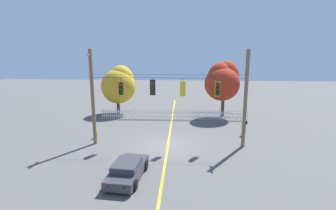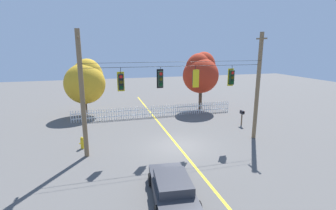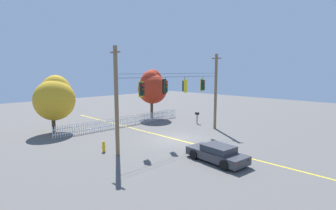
{
  "view_description": "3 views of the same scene",
  "coord_description": "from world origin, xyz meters",
  "px_view_note": "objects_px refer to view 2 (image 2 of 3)",
  "views": [
    {
      "loc": [
        1.22,
        -21.42,
        8.17
      ],
      "look_at": [
        -0.04,
        0.86,
        3.16
      ],
      "focal_mm": 29.74,
      "sensor_mm": 36.0,
      "label": 1
    },
    {
      "loc": [
        -5.01,
        -15.38,
        6.69
      ],
      "look_at": [
        -0.63,
        0.31,
        2.9
      ],
      "focal_mm": 26.56,
      "sensor_mm": 36.0,
      "label": 2
    },
    {
      "loc": [
        -16.13,
        -15.27,
        5.99
      ],
      "look_at": [
        -0.43,
        0.48,
        3.06
      ],
      "focal_mm": 27.51,
      "sensor_mm": 36.0,
      "label": 3
    }
  ],
  "objects_px": {
    "traffic_signal_eastbound_side": "(195,78)",
    "parked_car": "(172,188)",
    "autumn_maple_mid": "(201,73)",
    "traffic_signal_northbound_secondary": "(121,82)",
    "traffic_signal_northbound_primary": "(160,79)",
    "roadside_mailbox": "(242,113)",
    "traffic_signal_southbound_primary": "(231,77)",
    "fire_hydrant": "(82,143)",
    "autumn_maple_near_fence": "(86,82)"
  },
  "relations": [
    {
      "from": "traffic_signal_eastbound_side",
      "to": "traffic_signal_northbound_secondary",
      "type": "bearing_deg",
      "value": 179.77
    },
    {
      "from": "autumn_maple_near_fence",
      "to": "fire_hydrant",
      "type": "relative_size",
      "value": 6.84
    },
    {
      "from": "parked_car",
      "to": "fire_hydrant",
      "type": "relative_size",
      "value": 5.31
    },
    {
      "from": "traffic_signal_eastbound_side",
      "to": "traffic_signal_southbound_primary",
      "type": "distance_m",
      "value": 2.7
    },
    {
      "from": "traffic_signal_southbound_primary",
      "to": "autumn_maple_mid",
      "type": "height_order",
      "value": "autumn_maple_mid"
    },
    {
      "from": "traffic_signal_northbound_secondary",
      "to": "autumn_maple_mid",
      "type": "xyz_separation_m",
      "value": [
        9.23,
        9.29,
        -0.58
      ]
    },
    {
      "from": "traffic_signal_eastbound_side",
      "to": "fire_hydrant",
      "type": "height_order",
      "value": "traffic_signal_eastbound_side"
    },
    {
      "from": "autumn_maple_mid",
      "to": "fire_hydrant",
      "type": "bearing_deg",
      "value": -146.19
    },
    {
      "from": "autumn_maple_near_fence",
      "to": "autumn_maple_mid",
      "type": "distance_m",
      "value": 11.84
    },
    {
      "from": "traffic_signal_southbound_primary",
      "to": "autumn_maple_mid",
      "type": "relative_size",
      "value": 0.23
    },
    {
      "from": "traffic_signal_northbound_primary",
      "to": "parked_car",
      "type": "bearing_deg",
      "value": -99.09
    },
    {
      "from": "traffic_signal_northbound_primary",
      "to": "traffic_signal_southbound_primary",
      "type": "relative_size",
      "value": 0.96
    },
    {
      "from": "traffic_signal_eastbound_side",
      "to": "parked_car",
      "type": "bearing_deg",
      "value": -119.49
    },
    {
      "from": "traffic_signal_eastbound_side",
      "to": "roadside_mailbox",
      "type": "height_order",
      "value": "traffic_signal_eastbound_side"
    },
    {
      "from": "autumn_maple_mid",
      "to": "parked_car",
      "type": "height_order",
      "value": "autumn_maple_mid"
    },
    {
      "from": "traffic_signal_southbound_primary",
      "to": "roadside_mailbox",
      "type": "xyz_separation_m",
      "value": [
        2.98,
        3.02,
        -3.57
      ]
    },
    {
      "from": "autumn_maple_mid",
      "to": "roadside_mailbox",
      "type": "xyz_separation_m",
      "value": [
        1.34,
        -6.27,
        -2.97
      ]
    },
    {
      "from": "fire_hydrant",
      "to": "traffic_signal_northbound_secondary",
      "type": "bearing_deg",
      "value": -26.74
    },
    {
      "from": "traffic_signal_southbound_primary",
      "to": "autumn_maple_near_fence",
      "type": "relative_size",
      "value": 0.26
    },
    {
      "from": "traffic_signal_eastbound_side",
      "to": "fire_hydrant",
      "type": "xyz_separation_m",
      "value": [
        -7.53,
        1.35,
        -4.28
      ]
    },
    {
      "from": "traffic_signal_northbound_secondary",
      "to": "autumn_maple_mid",
      "type": "height_order",
      "value": "autumn_maple_mid"
    },
    {
      "from": "traffic_signal_southbound_primary",
      "to": "roadside_mailbox",
      "type": "relative_size",
      "value": 1.09
    },
    {
      "from": "traffic_signal_southbound_primary",
      "to": "fire_hydrant",
      "type": "xyz_separation_m",
      "value": [
        -10.23,
        1.34,
        -4.25
      ]
    },
    {
      "from": "roadside_mailbox",
      "to": "autumn_maple_near_fence",
      "type": "bearing_deg",
      "value": 150.94
    },
    {
      "from": "traffic_signal_eastbound_side",
      "to": "fire_hydrant",
      "type": "relative_size",
      "value": 1.72
    },
    {
      "from": "traffic_signal_northbound_secondary",
      "to": "traffic_signal_northbound_primary",
      "type": "relative_size",
      "value": 1.06
    },
    {
      "from": "traffic_signal_eastbound_side",
      "to": "autumn_maple_mid",
      "type": "xyz_separation_m",
      "value": [
        4.35,
        9.31,
        -0.63
      ]
    },
    {
      "from": "traffic_signal_eastbound_side",
      "to": "autumn_maple_mid",
      "type": "bearing_deg",
      "value": 64.97
    },
    {
      "from": "traffic_signal_northbound_primary",
      "to": "roadside_mailbox",
      "type": "height_order",
      "value": "traffic_signal_northbound_primary"
    },
    {
      "from": "traffic_signal_northbound_primary",
      "to": "roadside_mailbox",
      "type": "relative_size",
      "value": 1.05
    },
    {
      "from": "traffic_signal_northbound_primary",
      "to": "traffic_signal_eastbound_side",
      "type": "distance_m",
      "value": 2.38
    },
    {
      "from": "parked_car",
      "to": "fire_hydrant",
      "type": "distance_m",
      "value": 8.36
    },
    {
      "from": "autumn_maple_mid",
      "to": "traffic_signal_eastbound_side",
      "type": "bearing_deg",
      "value": -115.03
    },
    {
      "from": "traffic_signal_eastbound_side",
      "to": "parked_car",
      "type": "xyz_separation_m",
      "value": [
        -3.32,
        -5.87,
        -4.08
      ]
    },
    {
      "from": "parked_car",
      "to": "autumn_maple_mid",
      "type": "bearing_deg",
      "value": 63.2
    },
    {
      "from": "traffic_signal_southbound_primary",
      "to": "autumn_maple_mid",
      "type": "distance_m",
      "value": 9.45
    },
    {
      "from": "parked_car",
      "to": "roadside_mailbox",
      "type": "relative_size",
      "value": 3.26
    },
    {
      "from": "roadside_mailbox",
      "to": "traffic_signal_northbound_primary",
      "type": "bearing_deg",
      "value": -159.44
    },
    {
      "from": "traffic_signal_northbound_primary",
      "to": "autumn_maple_mid",
      "type": "xyz_separation_m",
      "value": [
        6.72,
        9.29,
        -0.67
      ]
    },
    {
      "from": "traffic_signal_northbound_secondary",
      "to": "autumn_maple_near_fence",
      "type": "relative_size",
      "value": 0.26
    },
    {
      "from": "autumn_maple_mid",
      "to": "roadside_mailbox",
      "type": "bearing_deg",
      "value": -77.94
    },
    {
      "from": "traffic_signal_northbound_secondary",
      "to": "traffic_signal_southbound_primary",
      "type": "distance_m",
      "value": 7.58
    },
    {
      "from": "traffic_signal_northbound_secondary",
      "to": "autumn_maple_near_fence",
      "type": "bearing_deg",
      "value": 103.87
    },
    {
      "from": "traffic_signal_southbound_primary",
      "to": "traffic_signal_eastbound_side",
      "type": "bearing_deg",
      "value": -179.59
    },
    {
      "from": "traffic_signal_northbound_secondary",
      "to": "autumn_maple_near_fence",
      "type": "height_order",
      "value": "autumn_maple_near_fence"
    },
    {
      "from": "traffic_signal_northbound_secondary",
      "to": "traffic_signal_eastbound_side",
      "type": "distance_m",
      "value": 4.88
    },
    {
      "from": "traffic_signal_eastbound_side",
      "to": "roadside_mailbox",
      "type": "xyz_separation_m",
      "value": [
        5.69,
        3.04,
        -3.6
      ]
    },
    {
      "from": "autumn_maple_near_fence",
      "to": "roadside_mailbox",
      "type": "distance_m",
      "value": 15.17
    },
    {
      "from": "autumn_maple_near_fence",
      "to": "autumn_maple_mid",
      "type": "height_order",
      "value": "autumn_maple_mid"
    },
    {
      "from": "autumn_maple_near_fence",
      "to": "parked_car",
      "type": "relative_size",
      "value": 1.29
    }
  ]
}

